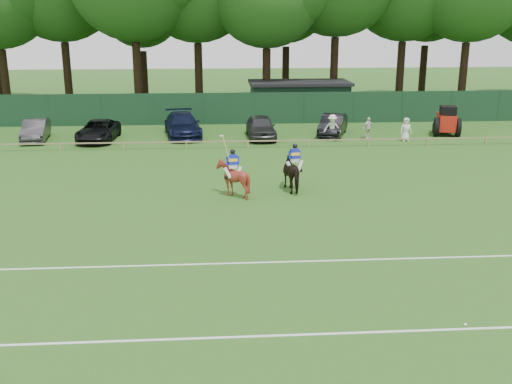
{
  "coord_description": "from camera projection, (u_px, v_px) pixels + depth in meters",
  "views": [
    {
      "loc": [
        -1.1,
        -20.29,
        8.27
      ],
      "look_at": [
        0.5,
        3.0,
        1.4
      ],
      "focal_mm": 42.0,
      "sensor_mm": 36.0,
      "label": 1
    }
  ],
  "objects": [
    {
      "name": "sedan_navy",
      "position": [
        183.0,
        125.0,
        42.68
      ],
      "size": [
        3.14,
        5.97,
        1.65
      ],
      "primitive_type": "imported",
      "rotation": [
        0.0,
        0.0,
        0.15
      ],
      "color": "black",
      "rests_on": "ground"
    },
    {
      "name": "suv_black",
      "position": [
        98.0,
        131.0,
        41.19
      ],
      "size": [
        2.55,
        5.15,
        1.4
      ],
      "primitive_type": "imported",
      "rotation": [
        0.0,
        0.0,
        -0.04
      ],
      "color": "black",
      "rests_on": "ground"
    },
    {
      "name": "ground",
      "position": [
        248.0,
        252.0,
        21.83
      ],
      "size": [
        160.0,
        160.0,
        0.0
      ],
      "primitive_type": "plane",
      "color": "#1E4C14",
      "rests_on": "ground"
    },
    {
      "name": "spectator_mid",
      "position": [
        368.0,
        128.0,
        41.9
      ],
      "size": [
        0.96,
        0.76,
        1.52
      ],
      "primitive_type": "imported",
      "rotation": [
        0.0,
        0.0,
        0.52
      ],
      "color": "silver",
      "rests_on": "ground"
    },
    {
      "name": "polo_ball",
      "position": [
        465.0,
        325.0,
        16.61
      ],
      "size": [
        0.09,
        0.09,
        0.09
      ],
      "primitive_type": "sphere",
      "color": "silver",
      "rests_on": "ground"
    },
    {
      "name": "pitch_rail",
      "position": [
        233.0,
        141.0,
        38.93
      ],
      "size": [
        62.1,
        0.1,
        0.5
      ],
      "color": "#997F5B",
      "rests_on": "ground"
    },
    {
      "name": "horse_dark",
      "position": [
        294.0,
        172.0,
        29.34
      ],
      "size": [
        1.44,
        2.32,
        1.82
      ],
      "primitive_type": "imported",
      "rotation": [
        0.0,
        0.0,
        3.37
      ],
      "color": "black",
      "rests_on": "ground"
    },
    {
      "name": "spectator_right",
      "position": [
        406.0,
        129.0,
        41.03
      ],
      "size": [
        0.84,
        0.59,
        1.62
      ],
      "primitive_type": "imported",
      "rotation": [
        0.0,
        0.0,
        0.1
      ],
      "color": "silver",
      "rests_on": "ground"
    },
    {
      "name": "estate_black",
      "position": [
        333.0,
        125.0,
        43.08
      ],
      "size": [
        3.0,
        4.81,
        1.5
      ],
      "primitive_type": "imported",
      "rotation": [
        0.0,
        0.0,
        -0.34
      ],
      "color": "black",
      "rests_on": "ground"
    },
    {
      "name": "tractor",
      "position": [
        447.0,
        121.0,
        43.01
      ],
      "size": [
        2.24,
        2.86,
        2.14
      ],
      "rotation": [
        0.0,
        0.0,
        -0.24
      ],
      "color": "#B31C10",
      "rests_on": "ground"
    },
    {
      "name": "horse_chestnut",
      "position": [
        233.0,
        179.0,
        28.36
      ],
      "size": [
        1.6,
        1.76,
        1.75
      ],
      "primitive_type": "imported",
      "rotation": [
        0.0,
        0.0,
        3.27
      ],
      "color": "maroon",
      "rests_on": "ground"
    },
    {
      "name": "rider_dark",
      "position": [
        295.0,
        157.0,
        29.1
      ],
      "size": [
        0.93,
        0.47,
        1.41
      ],
      "rotation": [
        0.0,
        0.0,
        3.37
      ],
      "color": "silver",
      "rests_on": "ground"
    },
    {
      "name": "rider_chestnut",
      "position": [
        233.0,
        163.0,
        28.13
      ],
      "size": [
        0.95,
        0.55,
        2.05
      ],
      "rotation": [
        0.0,
        0.0,
        3.27
      ],
      "color": "silver",
      "rests_on": "ground"
    },
    {
      "name": "utility_shed",
      "position": [
        299.0,
        99.0,
        50.5
      ],
      "size": [
        8.4,
        4.4,
        3.04
      ],
      "color": "#14331E",
      "rests_on": "ground"
    },
    {
      "name": "sedan_grey",
      "position": [
        36.0,
        130.0,
        41.3
      ],
      "size": [
        2.07,
        4.53,
        1.44
      ],
      "primitive_type": "imported",
      "rotation": [
        0.0,
        0.0,
        0.13
      ],
      "color": "#2F2F32",
      "rests_on": "ground"
    },
    {
      "name": "spectator_left",
      "position": [
        332.0,
        128.0,
        41.07
      ],
      "size": [
        1.22,
        0.76,
        1.82
      ],
      "primitive_type": "imported",
      "rotation": [
        0.0,
        0.0,
        -0.08
      ],
      "color": "silver",
      "rests_on": "ground"
    },
    {
      "name": "pitch_lines",
      "position": [
        254.0,
        295.0,
        18.48
      ],
      "size": [
        60.0,
        5.1,
        0.01
      ],
      "color": "silver",
      "rests_on": "ground"
    },
    {
      "name": "perimeter_fence",
      "position": [
        229.0,
        109.0,
        47.32
      ],
      "size": [
        92.08,
        0.08,
        2.5
      ],
      "color": "#14351E",
      "rests_on": "ground"
    },
    {
      "name": "hatch_grey",
      "position": [
        261.0,
        127.0,
        41.98
      ],
      "size": [
        1.99,
        4.77,
        1.61
      ],
      "primitive_type": "imported",
      "rotation": [
        0.0,
        0.0,
        0.02
      ],
      "color": "#2F2F31",
      "rests_on": "ground"
    },
    {
      "name": "tree_row",
      "position": [
        249.0,
        109.0,
        55.46
      ],
      "size": [
        96.0,
        12.0,
        21.0
      ],
      "primitive_type": null,
      "color": "#26561C",
      "rests_on": "ground"
    }
  ]
}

